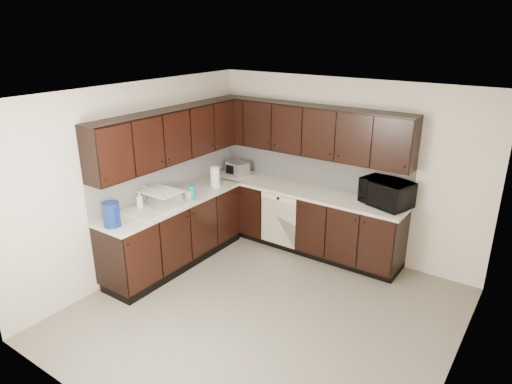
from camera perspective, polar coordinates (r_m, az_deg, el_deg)
floor at (r=5.49m, az=1.04°, el=-14.90°), size 4.00×4.00×0.00m
ceiling at (r=4.54m, az=1.24°, el=11.87°), size 4.00×4.00×0.00m
wall_back at (r=6.54m, az=10.92°, el=2.90°), size 4.00×0.02×2.50m
wall_left at (r=6.14m, az=-14.59°, el=1.46°), size 0.02×4.00×2.50m
wall_right at (r=4.23m, az=24.57°, el=-8.64°), size 0.02×4.00×2.50m
wall_front at (r=3.58m, az=-17.41°, el=-13.04°), size 4.00×0.02×2.50m
lower_cabinets at (r=6.58m, az=-0.86°, el=-4.44°), size 3.00×2.80×0.90m
countertop at (r=6.38m, az=-0.91°, el=-0.31°), size 3.03×2.83×0.04m
backsplash at (r=6.57m, az=-1.33°, el=2.72°), size 3.00×2.80×0.48m
upper_cabinets at (r=6.26m, az=-1.14°, el=7.43°), size 3.00×2.80×0.70m
dishwasher at (r=6.59m, az=2.83°, el=-3.12°), size 0.58×0.04×0.78m
sink at (r=6.04m, az=-12.37°, el=-2.43°), size 0.54×0.82×0.42m
microwave at (r=6.13m, az=15.98°, el=-0.09°), size 0.72×0.59×0.34m
soap_bottle_a at (r=6.18m, az=-8.29°, el=-0.14°), size 0.08×0.08×0.18m
soap_bottle_b at (r=5.98m, az=-14.34°, el=-0.98°), size 0.11×0.11×0.24m
toaster_oven at (r=7.14m, az=-2.31°, el=2.99°), size 0.38×0.33×0.20m
storage_bin at (r=6.05m, az=-11.77°, el=-0.76°), size 0.57×0.50×0.19m
blue_pitcher at (r=5.55m, az=-17.62°, el=-2.69°), size 0.24×0.24×0.29m
teal_tumbler at (r=6.17m, az=-8.00°, el=-0.07°), size 0.10×0.10×0.19m
paper_towel_roll at (r=6.61m, az=-5.14°, el=1.89°), size 0.18×0.18×0.30m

